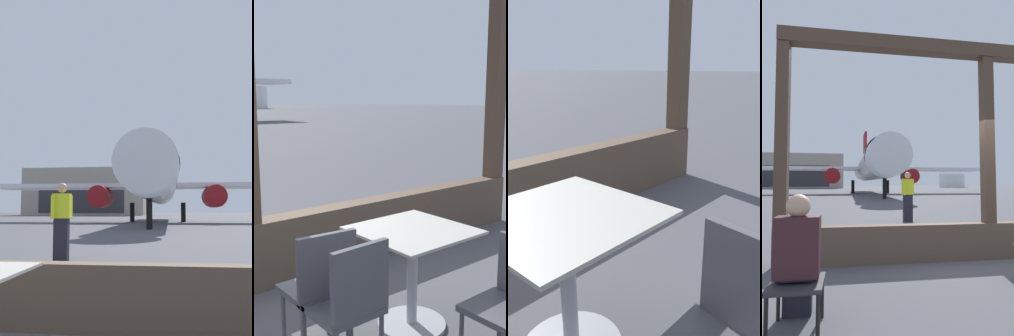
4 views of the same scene
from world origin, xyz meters
TOP-DOWN VIEW (x-y plane):
  - ground_plane at (0.00, 40.00)m, footprint 220.00×220.00m
  - airplane at (0.77, 30.19)m, footprint 30.12×30.57m
  - ground_crew_worker at (-0.41, 4.69)m, footprint 0.40×0.46m
  - distant_hangar at (-15.58, 76.31)m, footprint 24.53×13.53m

SIDE VIEW (x-z plane):
  - ground_plane at x=0.00m, z-range 0.00..0.00m
  - ground_crew_worker at x=-0.41m, z-range 0.03..1.77m
  - airplane at x=0.77m, z-range -1.62..8.73m
  - distant_hangar at x=-15.58m, z-range 0.00..9.52m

